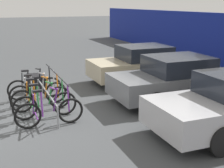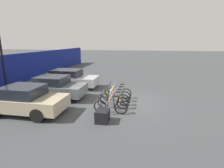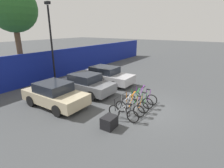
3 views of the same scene
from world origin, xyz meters
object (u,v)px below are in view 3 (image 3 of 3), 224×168
object	(u,v)px
bicycle_purple	(144,97)
tree_behind_hoarding	(13,9)
bicycle_orange	(134,104)
car_grey	(86,84)
bike_rack	(132,102)
lamp_post	(51,40)
bicycle_black	(123,113)
car_silver	(106,75)
bicycle_silver	(130,108)
bicycle_green	(139,101)
cargo_crate	(109,122)
car_beige	(55,94)

from	to	relation	value
bicycle_purple	tree_behind_hoarding	bearing A→B (deg)	96.20
bicycle_orange	tree_behind_hoarding	distance (m)	12.05
bicycle_purple	car_grey	size ratio (longest dim) A/B	0.43
bike_rack	car_grey	bearing A→B (deg)	81.33
bicycle_orange	lamp_post	world-z (taller)	lamp_post
bicycle_black	car_silver	bearing A→B (deg)	41.21
car_grey	bicycle_purple	bearing A→B (deg)	-80.98
bicycle_silver	bicycle_orange	world-z (taller)	same
bicycle_orange	bicycle_purple	size ratio (longest dim) A/B	1.00
lamp_post	tree_behind_hoarding	distance (m)	3.79
bicycle_green	car_grey	world-z (taller)	car_grey
bike_rack	bicycle_green	size ratio (longest dim) A/B	1.76
tree_behind_hoarding	cargo_crate	bearing A→B (deg)	-101.91
tree_behind_hoarding	bicycle_green	bearing A→B (deg)	-86.98
bicycle_silver	cargo_crate	xyz separation A→B (m)	(-1.65, 0.17, -0.10)
bicycle_silver	bicycle_green	bearing A→B (deg)	3.21
cargo_crate	car_beige	bearing A→B (deg)	86.32
bicycle_silver	tree_behind_hoarding	xyz separation A→B (m)	(0.59, 10.77, 5.40)
cargo_crate	tree_behind_hoarding	distance (m)	12.15
car_silver	cargo_crate	distance (m)	6.77
bicycle_green	cargo_crate	size ratio (longest dim) A/B	2.44
bike_rack	bicycle_purple	distance (m)	1.24
tree_behind_hoarding	bicycle_silver	bearing A→B (deg)	-93.13
bike_rack	bicycle_orange	distance (m)	0.18
bicycle_black	lamp_post	bearing A→B (deg)	70.97
bicycle_silver	lamp_post	distance (m)	8.72
bicycle_silver	car_beige	size ratio (longest dim) A/B	0.44
bicycle_silver	car_beige	distance (m)	4.40
tree_behind_hoarding	car_grey	bearing A→B (deg)	-85.27
bike_rack	car_grey	size ratio (longest dim) A/B	0.76
bicycle_purple	lamp_post	size ratio (longest dim) A/B	0.27
bicycle_silver	bicycle_orange	size ratio (longest dim) A/B	1.00
bike_rack	bicycle_black	bearing A→B (deg)	-173.11
cargo_crate	tree_behind_hoarding	xyz separation A→B (m)	(2.24, 10.60, 5.50)
bicycle_black	lamp_post	size ratio (longest dim) A/B	0.27
bicycle_silver	car_beige	world-z (taller)	car_beige
bicycle_green	bike_rack	bearing A→B (deg)	164.15
car_beige	tree_behind_hoarding	xyz separation A→B (m)	(1.98, 6.61, 5.09)
bicycle_green	car_beige	xyz separation A→B (m)	(-2.55, 4.16, 0.31)
bicycle_black	cargo_crate	bearing A→B (deg)	167.65
car_grey	lamp_post	size ratio (longest dim) A/B	0.63
bike_rack	cargo_crate	xyz separation A→B (m)	(-2.20, 0.02, -0.20)
car_grey	car_silver	size ratio (longest dim) A/B	0.86
bicycle_orange	bike_rack	bearing A→B (deg)	76.04
bike_rack	car_silver	world-z (taller)	car_silver
car_grey	bicycle_green	bearing A→B (deg)	-89.85
bicycle_black	car_silver	size ratio (longest dim) A/B	0.37
tree_behind_hoarding	bike_rack	bearing A→B (deg)	-90.18
bike_rack	bicycle_green	xyz separation A→B (m)	(0.60, -0.15, -0.10)
bicycle_orange	bicycle_purple	xyz separation A→B (m)	(1.26, 0.00, 0.00)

